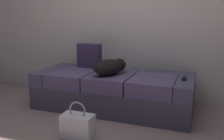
# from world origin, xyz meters

# --- Properties ---
(back_wall) EXTENTS (6.40, 0.10, 2.80)m
(back_wall) POSITION_xyz_m (0.00, 1.70, 1.40)
(back_wall) COLOR silver
(back_wall) RESTS_ON ground
(couch) EXTENTS (2.02, 0.85, 0.48)m
(couch) POSITION_xyz_m (0.00, 1.10, 0.24)
(couch) COLOR #464355
(couch) RESTS_ON ground
(dog_dark) EXTENTS (0.39, 0.55, 0.20)m
(dog_dark) POSITION_xyz_m (-0.01, 1.01, 0.57)
(dog_dark) COLOR black
(dog_dark) RESTS_ON couch
(tv_remote) EXTENTS (0.05, 0.15, 0.02)m
(tv_remote) POSITION_xyz_m (0.89, 1.08, 0.49)
(tv_remote) COLOR black
(tv_remote) RESTS_ON couch
(throw_pillow) EXTENTS (0.35, 0.14, 0.34)m
(throw_pillow) POSITION_xyz_m (-0.45, 1.32, 0.65)
(throw_pillow) COLOR #3F2E53
(throw_pillow) RESTS_ON couch
(handbag) EXTENTS (0.32, 0.18, 0.38)m
(handbag) POSITION_xyz_m (-0.05, 0.20, 0.13)
(handbag) COLOR silver
(handbag) RESTS_ON ground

